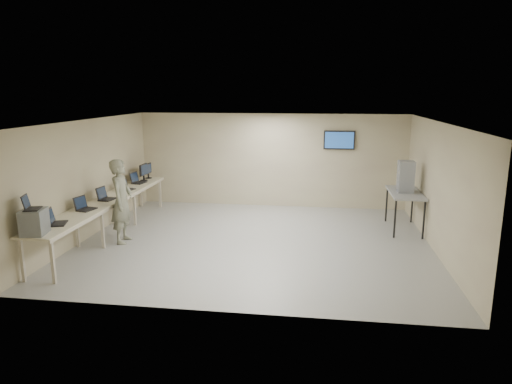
# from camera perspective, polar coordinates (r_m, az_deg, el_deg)

# --- Properties ---
(room) EXTENTS (8.01, 7.01, 2.81)m
(room) POSITION_cam_1_polar(r_m,az_deg,el_deg) (10.41, 0.07, 1.23)
(room) COLOR #989898
(room) RESTS_ON ground
(workbench) EXTENTS (0.76, 6.00, 0.90)m
(workbench) POSITION_cam_1_polar(r_m,az_deg,el_deg) (11.54, -18.08, -1.25)
(workbench) COLOR beige
(workbench) RESTS_ON ground
(equipment_box) EXTENTS (0.47, 0.52, 0.47)m
(equipment_box) POSITION_cam_1_polar(r_m,az_deg,el_deg) (9.19, -25.99, -3.38)
(equipment_box) COLOR gray
(equipment_box) RESTS_ON workbench
(laptop_on_box) EXTENTS (0.36, 0.39, 0.26)m
(laptop_on_box) POSITION_cam_1_polar(r_m,az_deg,el_deg) (9.15, -26.44, -1.54)
(laptop_on_box) COLOR black
(laptop_on_box) RESTS_ON equipment_box
(laptop_0) EXTENTS (0.44, 0.47, 0.31)m
(laptop_0) POSITION_cam_1_polar(r_m,az_deg,el_deg) (9.76, -23.82, -3.24)
(laptop_0) COLOR black
(laptop_0) RESTS_ON workbench
(laptop_1) EXTENTS (0.39, 0.44, 0.30)m
(laptop_1) POSITION_cam_1_polar(r_m,az_deg,el_deg) (10.67, -20.70, -1.70)
(laptop_1) COLOR black
(laptop_1) RESTS_ON workbench
(laptop_2) EXTENTS (0.37, 0.43, 0.31)m
(laptop_2) POSITION_cam_1_polar(r_m,az_deg,el_deg) (11.49, -18.36, -0.54)
(laptop_2) COLOR black
(laptop_2) RESTS_ON workbench
(laptop_3) EXTENTS (0.38, 0.42, 0.28)m
(laptop_3) POSITION_cam_1_polar(r_m,az_deg,el_deg) (12.46, -15.99, 0.57)
(laptop_3) COLOR black
(laptop_3) RESTS_ON workbench
(laptop_4) EXTENTS (0.39, 0.44, 0.31)m
(laptop_4) POSITION_cam_1_polar(r_m,az_deg,el_deg) (13.31, -14.64, 1.42)
(laptop_4) COLOR black
(laptop_4) RESTS_ON workbench
(monitor_near) EXTENTS (0.22, 0.49, 0.49)m
(monitor_near) POSITION_cam_1_polar(r_m,az_deg,el_deg) (13.61, -13.88, 2.61)
(monitor_near) COLOR black
(monitor_near) RESTS_ON workbench
(monitor_far) EXTENTS (0.20, 0.45, 0.44)m
(monitor_far) POSITION_cam_1_polar(r_m,az_deg,el_deg) (13.94, -13.34, 2.76)
(monitor_far) COLOR black
(monitor_far) RESTS_ON workbench
(soldier) EXTENTS (0.52, 0.74, 1.95)m
(soldier) POSITION_cam_1_polar(r_m,az_deg,el_deg) (10.91, -16.43, -1.11)
(soldier) COLOR #61654C
(soldier) RESTS_ON ground
(side_table) EXTENTS (0.76, 1.64, 0.98)m
(side_table) POSITION_cam_1_polar(r_m,az_deg,el_deg) (12.01, 18.16, -0.32)
(side_table) COLOR gray
(side_table) RESTS_ON ground
(storage_bins) EXTENTS (0.37, 0.41, 0.78)m
(storage_bins) POSITION_cam_1_polar(r_m,az_deg,el_deg) (11.91, 18.21, 1.85)
(storage_bins) COLOR #A0A6B0
(storage_bins) RESTS_ON side_table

